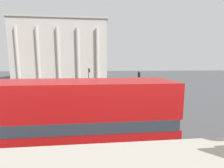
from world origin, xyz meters
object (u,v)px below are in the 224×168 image
at_px(plaza_building_left, 65,52).
at_px(pedestrian_yellow, 32,98).
at_px(traffic_light_far, 89,75).
at_px(pedestrian_blue, 65,85).
at_px(double_decker_bus, 52,122).
at_px(pedestrian_red, 79,89).
at_px(pedestrian_grey, 75,90).
at_px(traffic_light_mid, 139,80).
at_px(traffic_light_near, 69,95).

bearing_deg(plaza_building_left, pedestrian_yellow, -85.50).
height_order(traffic_light_far, pedestrian_blue, traffic_light_far).
height_order(double_decker_bus, pedestrian_red, double_decker_bus).
height_order(double_decker_bus, pedestrian_grey, double_decker_bus).
bearing_deg(pedestrian_grey, traffic_light_far, 3.88).
bearing_deg(pedestrian_blue, pedestrian_red, -145.30).
xyz_separation_m(pedestrian_blue, pedestrian_red, (3.12, -4.78, 0.01)).
xyz_separation_m(traffic_light_far, pedestrian_red, (-1.20, -6.04, -1.65)).
relative_size(traffic_light_mid, pedestrian_blue, 2.31).
distance_m(plaza_building_left, traffic_light_near, 36.23).
height_order(traffic_light_near, pedestrian_yellow, traffic_light_near).
bearing_deg(double_decker_bus, traffic_light_near, 89.94).
xyz_separation_m(traffic_light_near, traffic_light_mid, (8.15, 7.97, 0.25)).
relative_size(plaza_building_left, traffic_light_near, 7.70).
relative_size(pedestrian_blue, pedestrian_red, 0.99).
xyz_separation_m(traffic_light_mid, pedestrian_blue, (-11.70, 7.09, -1.51)).
bearing_deg(pedestrian_blue, plaza_building_left, 12.60).
relative_size(double_decker_bus, plaza_building_left, 0.41).
relative_size(traffic_light_far, pedestrian_grey, 2.38).
distance_m(traffic_light_far, pedestrian_blue, 4.80).
bearing_deg(pedestrian_yellow, pedestrian_grey, -69.18).
height_order(pedestrian_grey, pedestrian_blue, pedestrian_grey).
bearing_deg(pedestrian_blue, traffic_light_mid, -119.68).
height_order(plaza_building_left, pedestrian_red, plaza_building_left).
height_order(pedestrian_blue, pedestrian_red, pedestrian_red).
xyz_separation_m(pedestrian_yellow, pedestrian_red, (4.67, 5.19, 0.01)).
xyz_separation_m(plaza_building_left, traffic_light_mid, (15.59, -26.95, -5.95)).
bearing_deg(traffic_light_near, pedestrian_yellow, 135.03).
relative_size(traffic_light_mid, pedestrian_grey, 2.23).
bearing_deg(traffic_light_far, pedestrian_yellow, -117.55).
bearing_deg(traffic_light_far, pedestrian_red, -101.19).
distance_m(traffic_light_far, pedestrian_grey, 7.24).
bearing_deg(double_decker_bus, traffic_light_mid, 56.96).
height_order(double_decker_bus, traffic_light_far, double_decker_bus).
bearing_deg(plaza_building_left, pedestrian_red, -74.12).
height_order(pedestrian_yellow, pedestrian_red, pedestrian_red).
bearing_deg(traffic_light_far, pedestrian_grey, -103.58).
relative_size(plaza_building_left, pedestrian_red, 15.72).
height_order(double_decker_bus, pedestrian_blue, double_decker_bus).
bearing_deg(traffic_light_mid, pedestrian_blue, 148.79).
xyz_separation_m(traffic_light_mid, traffic_light_far, (-7.38, 8.35, 0.15)).
xyz_separation_m(pedestrian_grey, pedestrian_blue, (-2.66, 5.60, -0.04)).
bearing_deg(pedestrian_yellow, double_decker_bus, -178.93).
distance_m(double_decker_bus, pedestrian_red, 16.43).
relative_size(pedestrian_yellow, pedestrian_blue, 0.99).
bearing_deg(pedestrian_blue, pedestrian_grey, -153.02).
bearing_deg(pedestrian_grey, double_decker_bus, -157.63).
relative_size(pedestrian_grey, pedestrian_blue, 1.04).
relative_size(traffic_light_near, pedestrian_yellow, 2.07).
xyz_separation_m(pedestrian_yellow, pedestrian_blue, (1.54, 9.97, 0.01)).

